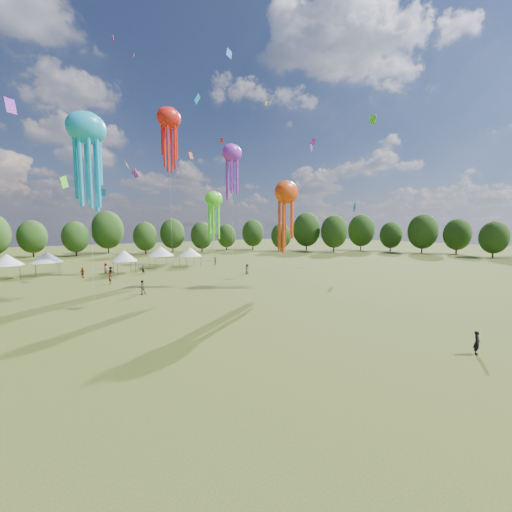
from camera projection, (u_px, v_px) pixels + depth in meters
ground at (397, 372)px, 19.78m from camera, size 300.00×300.00×0.00m
observer_main at (477, 343)px, 22.31m from camera, size 0.71×0.57×1.67m
spectator_near at (142, 287)px, 41.48m from camera, size 0.96×0.77×1.89m
spectators_far at (150, 269)px, 58.88m from camera, size 27.90×17.27×1.92m
festival_tents at (114, 255)px, 61.73m from camera, size 36.33×11.90×4.47m
show_kites at (168, 156)px, 52.28m from camera, size 49.57×30.49×29.58m
small_kites at (151, 109)px, 52.17m from camera, size 76.45×68.10×36.39m
treeline at (103, 237)px, 66.58m from camera, size 201.57×95.24×13.43m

